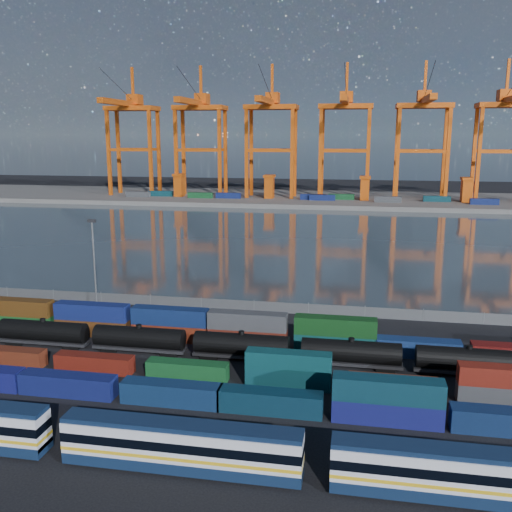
# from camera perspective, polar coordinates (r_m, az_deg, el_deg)

# --- Properties ---
(ground) EXTENTS (700.00, 700.00, 0.00)m
(ground) POSITION_cam_1_polar(r_m,az_deg,el_deg) (79.48, -4.03, -11.56)
(ground) COLOR black
(ground) RESTS_ON ground
(harbor_water) EXTENTS (700.00, 700.00, 0.00)m
(harbor_water) POSITION_cam_1_polar(r_m,az_deg,el_deg) (179.27, 4.37, 1.78)
(harbor_water) COLOR #2F3C44
(harbor_water) RESTS_ON ground
(far_quay) EXTENTS (700.00, 70.00, 2.00)m
(far_quay) POSITION_cam_1_polar(r_m,az_deg,el_deg) (282.74, 6.70, 5.69)
(far_quay) COLOR #514F4C
(far_quay) RESTS_ON ground
(distant_mountains) EXTENTS (2470.00, 1100.00, 520.00)m
(distant_mountains) POSITION_cam_1_polar(r_m,az_deg,el_deg) (1681.64, 12.58, 18.18)
(distant_mountains) COLOR #1E2630
(distant_mountains) RESTS_ON ground
(passenger_train) EXTENTS (75.49, 2.90, 4.98)m
(passenger_train) POSITION_cam_1_polar(r_m,az_deg,el_deg) (57.98, -7.51, -18.39)
(passenger_train) COLOR silver
(passenger_train) RESTS_ON ground
(container_row_south) EXTENTS (139.22, 2.50, 5.32)m
(container_row_south) POSITION_cam_1_polar(r_m,az_deg,el_deg) (72.18, -11.42, -12.63)
(container_row_south) COLOR #37393B
(container_row_south) RESTS_ON ground
(container_row_mid) EXTENTS (126.83, 2.23, 4.75)m
(container_row_mid) POSITION_cam_1_polar(r_m,az_deg,el_deg) (74.28, 8.87, -12.10)
(container_row_mid) COLOR navy
(container_row_mid) RESTS_ON ground
(container_row_north) EXTENTS (141.21, 2.47, 5.26)m
(container_row_north) POSITION_cam_1_polar(r_m,az_deg,el_deg) (90.28, -6.50, -7.14)
(container_row_north) COLOR #0F1C4F
(container_row_north) RESTS_ON ground
(tanker_string) EXTENTS (107.16, 3.04, 4.35)m
(tanker_string) POSITION_cam_1_polar(r_m,az_deg,el_deg) (82.69, -1.46, -8.94)
(tanker_string) COLOR black
(tanker_string) RESTS_ON ground
(waterfront_fence) EXTENTS (160.12, 0.12, 2.20)m
(waterfront_fence) POSITION_cam_1_polar(r_m,az_deg,el_deg) (104.81, -0.20, -5.04)
(waterfront_fence) COLOR #595B5E
(waterfront_fence) RESTS_ON ground
(yard_light_mast) EXTENTS (1.60, 0.40, 16.60)m
(yard_light_mast) POSITION_cam_1_polar(r_m,az_deg,el_deg) (110.32, -15.90, -0.19)
(yard_light_mast) COLOR slate
(yard_light_mast) RESTS_ON ground
(gantry_cranes) EXTENTS (199.78, 47.58, 64.44)m
(gantry_cranes) POSITION_cam_1_polar(r_m,az_deg,el_deg) (275.09, 5.19, 13.59)
(gantry_cranes) COLOR #CF4E0E
(gantry_cranes) RESTS_ON ground
(quay_containers) EXTENTS (172.58, 10.99, 2.60)m
(quay_containers) POSITION_cam_1_polar(r_m,az_deg,el_deg) (269.06, 4.14, 5.92)
(quay_containers) COLOR navy
(quay_containers) RESTS_ON far_quay
(straddle_carriers) EXTENTS (140.00, 7.00, 11.10)m
(straddle_carriers) POSITION_cam_1_polar(r_m,az_deg,el_deg) (272.33, 6.06, 6.91)
(straddle_carriers) COLOR #CF4E0E
(straddle_carriers) RESTS_ON far_quay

